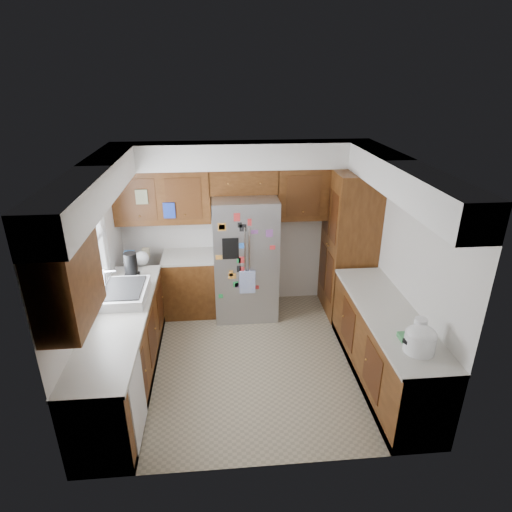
# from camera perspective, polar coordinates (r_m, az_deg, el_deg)

# --- Properties ---
(floor) EXTENTS (3.60, 3.60, 0.00)m
(floor) POSITION_cam_1_polar(r_m,az_deg,el_deg) (5.60, -0.50, -13.65)
(floor) COLOR gray
(floor) RESTS_ON ground
(room_shell) EXTENTS (3.64, 3.24, 2.52)m
(room_shell) POSITION_cam_1_polar(r_m,az_deg,el_deg) (5.07, -2.10, 5.53)
(room_shell) COLOR silver
(room_shell) RESTS_ON ground
(left_counter_run) EXTENTS (1.36, 3.20, 0.92)m
(left_counter_run) POSITION_cam_1_polar(r_m,az_deg,el_deg) (5.46, -15.15, -10.21)
(left_counter_run) COLOR #43230C
(left_counter_run) RESTS_ON ground
(right_counter_run) EXTENTS (0.63, 2.25, 0.92)m
(right_counter_run) POSITION_cam_1_polar(r_m,az_deg,el_deg) (5.30, 16.69, -11.69)
(right_counter_run) COLOR #43230C
(right_counter_run) RESTS_ON ground
(pantry) EXTENTS (0.60, 0.90, 2.15)m
(pantry) POSITION_cam_1_polar(r_m,az_deg,el_deg) (6.34, 12.25, 1.58)
(pantry) COLOR #43230C
(pantry) RESTS_ON ground
(fridge) EXTENTS (0.90, 0.79, 1.80)m
(fridge) POSITION_cam_1_polar(r_m,az_deg,el_deg) (6.19, -1.44, -0.17)
(fridge) COLOR gray
(fridge) RESTS_ON ground
(bridge_cabinet) EXTENTS (0.96, 0.34, 0.35)m
(bridge_cabinet) POSITION_cam_1_polar(r_m,az_deg,el_deg) (6.06, -1.68, 10.05)
(bridge_cabinet) COLOR #43230C
(bridge_cabinet) RESTS_ON fridge
(fridge_top_items) EXTENTS (0.82, 0.31, 0.29)m
(fridge_top_items) POSITION_cam_1_polar(r_m,az_deg,el_deg) (6.00, -2.94, 12.86)
(fridge_top_items) COLOR #2046B9
(fridge_top_items) RESTS_ON bridge_cabinet
(sink_assembly) EXTENTS (0.52, 0.70, 0.37)m
(sink_assembly) POSITION_cam_1_polar(r_m,az_deg,el_deg) (5.27, -17.15, -4.72)
(sink_assembly) COLOR silver
(sink_assembly) RESTS_ON left_counter_run
(left_counter_clutter) EXTENTS (0.34, 0.95, 0.38)m
(left_counter_clutter) POSITION_cam_1_polar(r_m,az_deg,el_deg) (5.87, -15.87, -0.89)
(left_counter_clutter) COLOR black
(left_counter_clutter) RESTS_ON left_counter_run
(rice_cooker) EXTENTS (0.30, 0.29, 0.26)m
(rice_cooker) POSITION_cam_1_polar(r_m,az_deg,el_deg) (4.40, 21.07, -10.30)
(rice_cooker) COLOR white
(rice_cooker) RESTS_ON right_counter_run
(paper_towel) EXTENTS (0.12, 0.12, 0.28)m
(paper_towel) POSITION_cam_1_polar(r_m,az_deg,el_deg) (4.51, 20.93, -9.33)
(paper_towel) COLOR white
(paper_towel) RESTS_ON right_counter_run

